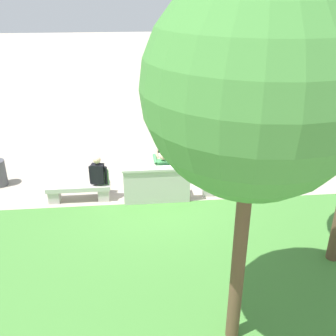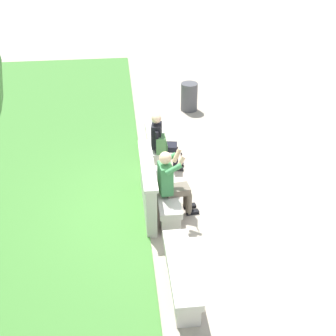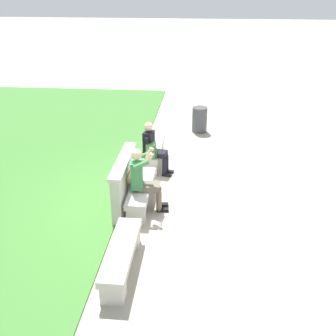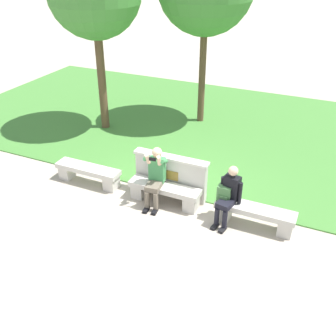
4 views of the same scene
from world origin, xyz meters
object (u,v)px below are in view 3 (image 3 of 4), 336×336
bench_main (122,255)px  person_distant (153,147)px  bench_mid (154,152)px  backpack (152,150)px  bench_near (141,192)px  person_photographer (143,177)px  trash_bin (200,120)px

bench_main → person_distant: 3.52m
bench_mid → backpack: (-0.65, -0.04, 0.34)m
person_distant → backpack: (-0.10, 0.03, -0.05)m
person_distant → bench_mid: bearing=6.7°
bench_near → bench_mid: 2.02m
bench_mid → person_photographer: person_photographer is taller
bench_main → person_photographer: size_ratio=1.24×
trash_bin → bench_near: bearing=165.9°
bench_near → bench_mid: (2.02, 0.00, 0.00)m
backpack → bench_mid: bearing=3.3°
bench_main → backpack: 3.41m
trash_bin → backpack: bearing=160.6°
person_distant → trash_bin: 3.08m
bench_main → bench_near: (2.02, 0.00, 0.00)m
bench_near → backpack: size_ratio=3.82×
bench_mid → trash_bin: (2.34, -1.09, 0.09)m
bench_mid → trash_bin: size_ratio=2.18×
bench_main → bench_mid: bearing=0.0°
bench_near → trash_bin: 4.50m
person_photographer → bench_near: bearing=23.6°
person_photographer → trash_bin: bearing=-12.6°
bench_main → bench_near: size_ratio=1.00×
bench_main → backpack: bearing=-0.6°
person_photographer → bench_main: bearing=177.6°
bench_main → person_distant: person_distant is taller
person_distant → backpack: 0.12m
backpack → trash_bin: backpack is taller
person_photographer → backpack: bearing=1.5°
bench_mid → trash_bin: trash_bin is taller
backpack → bench_near: bearing=178.4°
bench_near → person_photographer: 0.49m
trash_bin → person_distant: bearing=160.4°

